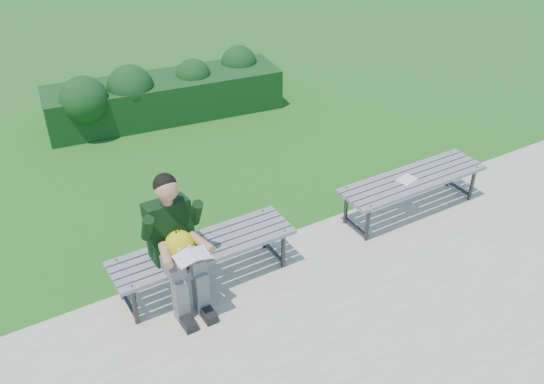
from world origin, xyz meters
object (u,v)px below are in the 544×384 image
(bench_right, at_px, (413,182))
(seated_boy, at_px, (176,240))
(bench_left, at_px, (204,250))
(hedge, at_px, (160,93))
(paper_sheet, at_px, (407,180))

(bench_right, relative_size, seated_boy, 1.37)
(bench_left, relative_size, bench_right, 1.00)
(bench_left, bearing_deg, bench_right, -1.86)
(hedge, xyz_separation_m, bench_right, (1.49, -3.85, 0.02))
(bench_left, distance_m, seated_boy, 0.43)
(bench_left, bearing_deg, paper_sheet, -1.94)
(hedge, bearing_deg, paper_sheet, -70.18)
(hedge, xyz_separation_m, seated_boy, (-1.38, -3.86, 0.32))
(bench_left, xyz_separation_m, paper_sheet, (2.46, -0.08, 0.06))
(bench_right, bearing_deg, seated_boy, -179.72)
(bench_left, xyz_separation_m, bench_right, (2.56, -0.08, 0.00))
(bench_right, bearing_deg, paper_sheet, -180.00)
(hedge, distance_m, bench_left, 3.91)
(bench_left, height_order, seated_boy, seated_boy)
(hedge, bearing_deg, seated_boy, -109.66)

